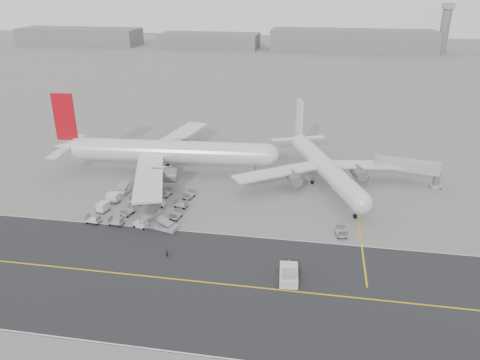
% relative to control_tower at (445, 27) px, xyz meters
% --- Properties ---
extents(ground, '(700.00, 700.00, 0.00)m').
position_rel_control_tower_xyz_m(ground, '(-100.00, -265.00, -16.25)').
color(ground, gray).
rests_on(ground, ground).
extents(taxiway, '(220.00, 59.00, 0.03)m').
position_rel_control_tower_xyz_m(taxiway, '(-94.98, -282.98, -16.24)').
color(taxiway, '#2C2C2E').
rests_on(taxiway, ground).
extents(horizon_buildings, '(520.00, 28.00, 28.00)m').
position_rel_control_tower_xyz_m(horizon_buildings, '(-70.00, -5.00, -16.25)').
color(horizon_buildings, slate).
rests_on(horizon_buildings, ground).
extents(control_tower, '(7.00, 7.00, 31.25)m').
position_rel_control_tower_xyz_m(control_tower, '(0.00, 0.00, 0.00)').
color(control_tower, slate).
rests_on(control_tower, ground).
extents(airliner_a, '(57.80, 57.01, 19.93)m').
position_rel_control_tower_xyz_m(airliner_a, '(-117.05, -238.84, -10.51)').
color(airliner_a, silver).
rests_on(airliner_a, ground).
extents(airliner_b, '(42.91, 43.75, 15.84)m').
position_rel_control_tower_xyz_m(airliner_b, '(-77.37, -238.99, -11.68)').
color(airliner_b, silver).
rests_on(airliner_b, ground).
extents(pushback_tug, '(3.40, 8.17, 2.32)m').
position_rel_control_tower_xyz_m(pushback_tug, '(-82.61, -279.96, -15.30)').
color(pushback_tug, beige).
rests_on(pushback_tug, ground).
extents(jet_bridge, '(16.17, 6.22, 6.03)m').
position_rel_control_tower_xyz_m(jet_bridge, '(-57.57, -235.23, -12.05)').
color(jet_bridge, gray).
rests_on(jet_bridge, ground).
extents(gse_cluster, '(27.29, 26.56, 2.18)m').
position_rel_control_tower_xyz_m(gse_cluster, '(-115.26, -259.75, -16.25)').
color(gse_cluster, '#A0A0A5').
rests_on(gse_cluster, ground).
extents(stray_dolly, '(2.24, 3.14, 1.77)m').
position_rel_control_tower_xyz_m(stray_dolly, '(-73.71, -263.98, -16.25)').
color(stray_dolly, silver).
rests_on(stray_dolly, ground).
extents(ground_crew_a, '(0.65, 0.51, 1.55)m').
position_rel_control_tower_xyz_m(ground_crew_a, '(-104.36, -276.88, -15.48)').
color(ground_crew_a, black).
rests_on(ground_crew_a, ground).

